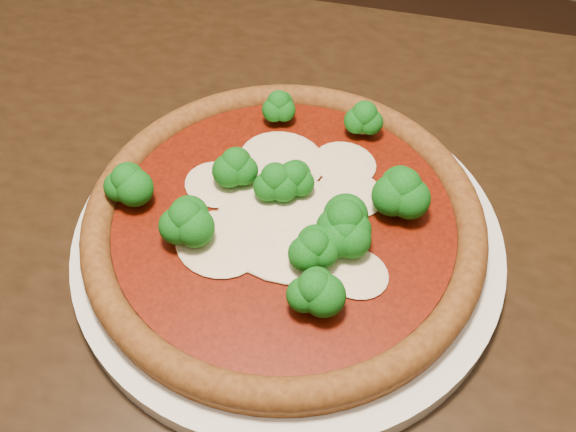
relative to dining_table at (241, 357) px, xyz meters
The scene contains 3 objects.
dining_table is the anchor object (origin of this frame).
plate 0.12m from the dining_table, 87.16° to the left, with size 0.34×0.34×0.02m, color white.
pizza 0.14m from the dining_table, 90.86° to the left, with size 0.32×0.32×0.06m.
Camera 1 is at (0.12, -0.07, 1.17)m, focal length 40.00 mm.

